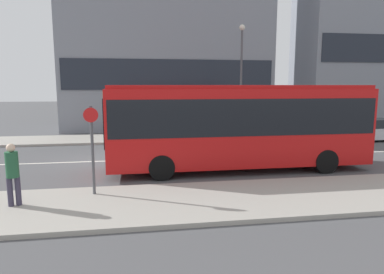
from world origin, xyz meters
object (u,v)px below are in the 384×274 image
Objects in this scene: parked_car_0 at (301,133)px; bus_stop_sign at (92,143)px; pedestrian_near_stop at (12,171)px; street_lamp at (241,70)px; parked_car_1 at (374,130)px; city_bus at (239,122)px.

parked_car_0 is 1.52× the size of bus_stop_sign.
pedestrian_near_stop is 0.25× the size of street_lamp.
parked_car_0 is 16.06m from pedestrian_near_stop.
pedestrian_near_stop is at bearing -152.54° from parked_car_1.
parked_car_0 is 0.59× the size of street_lamp.
city_bus reaches higher than pedestrian_near_stop.
parked_car_1 is 1.67× the size of bus_stop_sign.
parked_car_0 is at bearing -28.15° from street_lamp.
pedestrian_near_stop is (-7.53, -3.55, -0.86)m from city_bus.
parked_car_0 is at bearing -177.25° from parked_car_1.
bus_stop_sign is 0.39× the size of street_lamp.
street_lamp reaches higher than pedestrian_near_stop.
pedestrian_near_stop is (-18.18, -9.45, 0.50)m from parked_car_1.
parked_car_1 reaches higher than parked_car_0.
city_bus is 12.25m from parked_car_1.
street_lamp is (7.81, 10.24, 2.66)m from bus_stop_sign.
pedestrian_near_stop is 15.11m from street_lamp.
bus_stop_sign is at bearing -142.48° from parked_car_0.
parked_car_1 is at bearing 28.49° from bus_stop_sign.
parked_car_0 is (5.61, 5.66, -1.36)m from city_bus.
pedestrian_near_stop is 2.27m from bus_stop_sign.
parked_car_0 is at bearing 41.48° from city_bus.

